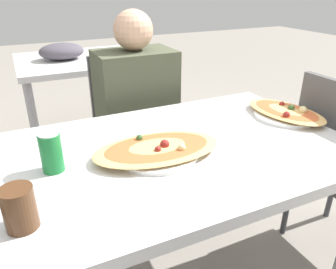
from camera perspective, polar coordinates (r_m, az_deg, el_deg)
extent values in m
cube|color=silver|center=(1.17, 1.90, -3.04)|extent=(1.23, 0.80, 0.04)
cylinder|color=#99999E|center=(1.56, -23.94, -13.56)|extent=(0.05, 0.05, 0.70)
cylinder|color=#99999E|center=(1.87, 12.40, -4.92)|extent=(0.05, 0.05, 0.70)
cube|color=#4C4C4C|center=(1.86, -5.53, -1.47)|extent=(0.40, 0.40, 0.04)
cube|color=#4C4C4C|center=(1.93, -7.75, 7.30)|extent=(0.38, 0.03, 0.45)
cylinder|color=#38383D|center=(1.90, 1.44, -8.79)|extent=(0.03, 0.03, 0.42)
cylinder|color=#38383D|center=(1.80, -8.50, -11.30)|extent=(0.03, 0.03, 0.42)
cylinder|color=#38383D|center=(2.16, -2.60, -4.20)|extent=(0.03, 0.03, 0.42)
cylinder|color=#38383D|center=(2.07, -11.35, -6.10)|extent=(0.03, 0.03, 0.42)
cube|color=#4C4C4C|center=(1.55, 26.67, 0.11)|extent=(0.03, 0.38, 0.45)
cylinder|color=#38383D|center=(2.11, 26.87, -8.02)|extent=(0.03, 0.03, 0.42)
cylinder|color=#38383D|center=(1.88, 20.18, -10.93)|extent=(0.03, 0.03, 0.42)
cylinder|color=#2D2D38|center=(1.88, -1.30, -8.35)|extent=(0.10, 0.10, 0.46)
cylinder|color=#2D2D38|center=(1.83, -6.37, -9.60)|extent=(0.10, 0.10, 0.46)
cube|color=#474C38|center=(1.73, -5.56, 6.17)|extent=(0.39, 0.26, 0.50)
sphere|color=tan|center=(1.65, -6.09, 17.65)|extent=(0.19, 0.19, 0.19)
cylinder|color=white|center=(1.10, -1.84, -3.18)|extent=(0.28, 0.28, 0.01)
ellipsoid|color=#E0AD66|center=(1.10, -1.85, -2.40)|extent=(0.45, 0.27, 0.02)
ellipsoid|color=#D16033|center=(1.09, -1.86, -2.13)|extent=(0.37, 0.23, 0.01)
sphere|color=beige|center=(1.07, 2.40, -2.29)|extent=(0.03, 0.03, 0.03)
sphere|color=maroon|center=(1.06, -1.78, -2.62)|extent=(0.02, 0.02, 0.02)
sphere|color=maroon|center=(1.09, -0.58, -1.69)|extent=(0.03, 0.03, 0.03)
sphere|color=#335928|center=(1.14, -4.97, -0.59)|extent=(0.02, 0.02, 0.02)
cylinder|color=#197233|center=(1.05, -19.65, -3.01)|extent=(0.07, 0.07, 0.12)
cylinder|color=silver|center=(1.02, -20.16, 0.07)|extent=(0.06, 0.06, 0.00)
cylinder|color=#4C2D19|center=(0.85, -24.47, -11.61)|extent=(0.08, 0.08, 0.11)
cylinder|color=white|center=(1.50, 19.71, 3.21)|extent=(0.26, 0.26, 0.01)
ellipsoid|color=#E0AD66|center=(1.49, 19.80, 3.81)|extent=(0.26, 0.39, 0.02)
ellipsoid|color=#D16033|center=(1.49, 19.84, 4.03)|extent=(0.22, 0.32, 0.01)
sphere|color=maroon|center=(1.41, 19.96, 3.25)|extent=(0.03, 0.03, 0.03)
sphere|color=#335928|center=(1.50, 20.68, 4.36)|extent=(0.03, 0.03, 0.03)
sphere|color=maroon|center=(1.54, 19.24, 5.03)|extent=(0.02, 0.02, 0.02)
sphere|color=beige|center=(1.48, 22.46, 3.95)|extent=(0.03, 0.03, 0.03)
cube|color=silver|center=(2.64, -13.01, 12.62)|extent=(1.10, 0.80, 0.04)
ellipsoid|color=#4C4751|center=(2.59, -18.05, 13.61)|extent=(0.32, 0.24, 0.12)
cylinder|color=#99999E|center=(2.36, -21.96, 0.38)|extent=(0.05, 0.05, 0.70)
cylinder|color=#99999E|center=(2.58, 0.47, 4.41)|extent=(0.05, 0.05, 0.70)
cylinder|color=#99999E|center=(3.02, -23.16, 5.46)|extent=(0.05, 0.05, 0.70)
cylinder|color=#99999E|center=(3.19, -5.03, 8.46)|extent=(0.05, 0.05, 0.70)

